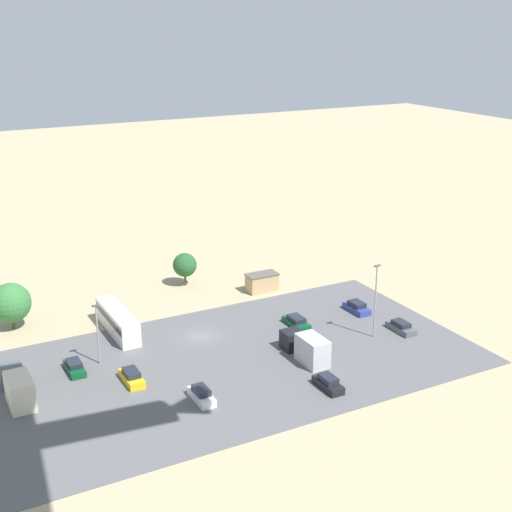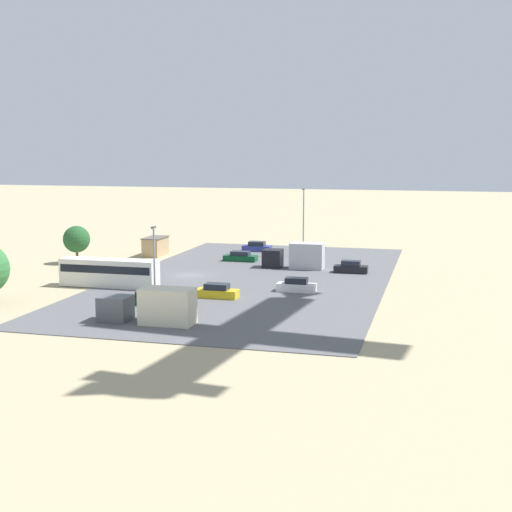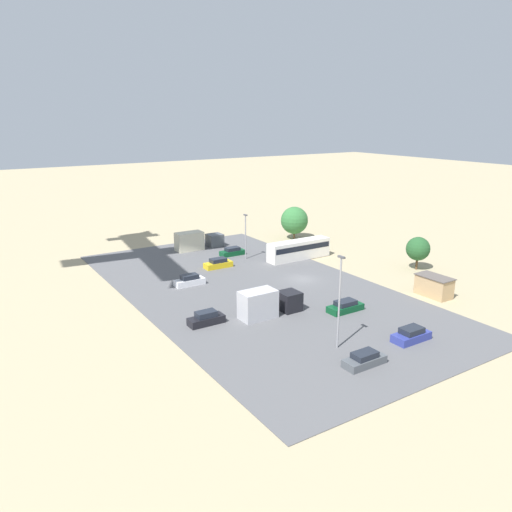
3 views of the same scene
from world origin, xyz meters
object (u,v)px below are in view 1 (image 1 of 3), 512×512
(parked_car_2, at_px, (357,308))
(parked_car_4, at_px, (74,367))
(parked_truck_0, at_px, (307,347))
(parked_truck_1, at_px, (17,387))
(parked_car_6, at_px, (201,395))
(shed_building, at_px, (262,282))
(parked_car_0, at_px, (132,377))
(parked_car_1, at_px, (296,322))
(parked_car_5, at_px, (328,383))
(bus, at_px, (118,320))
(parked_car_3, at_px, (401,327))

(parked_car_2, height_order, parked_car_4, parked_car_2)
(parked_truck_0, height_order, parked_truck_1, parked_truck_0)
(parked_car_6, bearing_deg, shed_building, 50.10)
(parked_car_4, height_order, parked_car_6, parked_car_6)
(parked_car_0, height_order, parked_car_6, parked_car_6)
(parked_car_0, height_order, parked_car_4, parked_car_0)
(parked_car_0, bearing_deg, parked_car_1, -169.78)
(parked_car_1, xyz_separation_m, parked_car_5, (5.83, 16.65, 0.08))
(parked_car_2, height_order, parked_car_5, parked_car_5)
(parked_car_5, bearing_deg, parked_car_2, 46.23)
(parked_car_2, bearing_deg, parked_truck_1, 3.00)
(parked_car_1, bearing_deg, shed_building, 80.90)
(parked_car_4, distance_m, parked_car_5, 30.38)
(shed_building, height_order, parked_car_1, shed_building)
(parked_car_5, bearing_deg, parked_car_1, 70.69)
(parked_car_4, bearing_deg, parked_truck_0, -21.36)
(shed_building, relative_size, parked_car_0, 1.08)
(shed_building, distance_m, parked_car_1, 14.27)
(parked_car_5, xyz_separation_m, parked_truck_0, (-1.75, -7.49, 0.92))
(parked_car_4, bearing_deg, bus, 46.16)
(parked_car_4, distance_m, parked_car_6, 17.14)
(parked_car_0, relative_size, parked_car_1, 0.97)
(parked_car_1, distance_m, parked_car_4, 30.47)
(bus, xyz_separation_m, parked_car_6, (-2.57, 21.86, -1.07))
(bus, height_order, parked_car_1, bus)
(parked_car_2, xyz_separation_m, parked_car_6, (30.06, 12.45, 0.03))
(parked_car_0, height_order, parked_truck_0, parked_truck_0)
(parked_car_3, bearing_deg, parked_car_4, 167.59)
(parked_car_4, bearing_deg, parked_car_0, -47.40)
(bus, distance_m, parked_truck_0, 26.17)
(parked_car_3, xyz_separation_m, parked_car_4, (42.10, -9.27, 0.01))
(shed_building, height_order, parked_car_3, shed_building)
(parked_car_0, bearing_deg, shed_building, -145.87)
(parked_car_3, bearing_deg, parked_car_2, 99.04)
(parked_car_5, relative_size, parked_car_6, 0.98)
(shed_building, distance_m, bus, 24.97)
(parked_car_1, relative_size, parked_car_3, 1.04)
(bus, distance_m, parked_car_4, 11.80)
(parked_car_5, height_order, parked_truck_1, parked_truck_1)
(shed_building, xyz_separation_m, bus, (24.57, 4.45, 0.38))
(bus, relative_size, parked_car_2, 2.63)
(shed_building, relative_size, parked_car_2, 1.11)
(shed_building, distance_m, parked_car_6, 34.30)
(parked_car_4, height_order, parked_truck_0, parked_truck_0)
(parked_car_1, bearing_deg, parked_car_4, 177.84)
(bus, distance_m, parked_car_0, 14.50)
(parked_car_0, distance_m, parked_car_4, 7.74)
(shed_building, bearing_deg, parked_car_1, 80.90)
(parked_car_4, relative_size, parked_truck_1, 0.49)
(parked_car_3, height_order, parked_car_6, parked_car_6)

